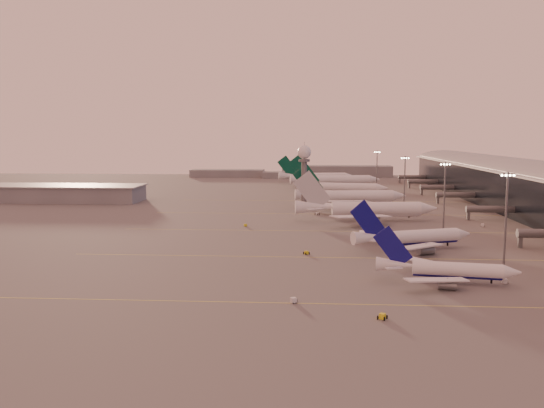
{
  "coord_description": "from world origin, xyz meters",
  "views": [
    {
      "loc": [
        7.52,
        -149.8,
        34.33
      ],
      "look_at": [
        -6.11,
        58.41,
        9.24
      ],
      "focal_mm": 38.0,
      "sensor_mm": 36.0,
      "label": 1
    }
  ],
  "objects": [
    {
      "name": "distant_horizon",
      "position": [
        2.62,
        325.14,
        3.89
      ],
      "size": [
        165.0,
        37.5,
        9.0
      ],
      "color": "slate",
      "rests_on": "ground"
    },
    {
      "name": "greentail_d",
      "position": [
        12.6,
        261.03,
        3.53
      ],
      "size": [
        54.81,
        43.96,
        19.99
      ],
      "color": "white",
      "rests_on": "ground"
    },
    {
      "name": "gsv_tug_hangar",
      "position": [
        36.09,
        154.91,
        0.44
      ],
      "size": [
        3.13,
        2.02,
        0.86
      ],
      "color": "#5A5D5F",
      "rests_on": "ground"
    },
    {
      "name": "taxiway_markings",
      "position": [
        30.0,
        56.0,
        0.01
      ],
      "size": [
        180.0,
        185.25,
        0.02
      ],
      "color": "#E7E251",
      "rests_on": "ground"
    },
    {
      "name": "narrowbody_mid",
      "position": [
        38.64,
        22.64,
        3.19
      ],
      "size": [
        38.59,
        30.24,
        15.74
      ],
      "color": "white",
      "rests_on": "ground"
    },
    {
      "name": "widebody_white",
      "position": [
        30.54,
        80.55,
        3.53
      ],
      "size": [
        57.94,
        46.24,
        20.39
      ],
      "color": "white",
      "rests_on": "ground"
    },
    {
      "name": "gsv_truck_a",
      "position": [
        4.84,
        -34.78,
        1.18
      ],
      "size": [
        6.04,
        4.44,
        2.32
      ],
      "color": "silver",
      "rests_on": "ground"
    },
    {
      "name": "gsv_truck_c",
      "position": [
        -16.18,
        63.7,
        1.0
      ],
      "size": [
        4.83,
        4.42,
        1.95
      ],
      "color": "yellow",
      "rests_on": "ground"
    },
    {
      "name": "hangar",
      "position": [
        -120.0,
        140.0,
        4.32
      ],
      "size": [
        82.0,
        27.0,
        8.5
      ],
      "color": "slate",
      "rests_on": "ground"
    },
    {
      "name": "greentail_a",
      "position": [
        27.7,
        129.88,
        3.55
      ],
      "size": [
        55.25,
        44.39,
        20.1
      ],
      "color": "white",
      "rests_on": "ground"
    },
    {
      "name": "gsv_tug_mid",
      "position": [
        6.8,
        13.76,
        0.47
      ],
      "size": [
        3.38,
        3.75,
        0.92
      ],
      "color": "yellow",
      "rests_on": "ground"
    },
    {
      "name": "gsv_tug_near",
      "position": [
        21.34,
        -44.36,
        0.52
      ],
      "size": [
        3.58,
        4.14,
        1.02
      ],
      "color": "yellow",
      "rests_on": "ground"
    },
    {
      "name": "terminal",
      "position": [
        107.88,
        110.09,
        10.52
      ],
      "size": [
        57.0,
        362.0,
        23.04
      ],
      "color": "black",
      "rests_on": "ground"
    },
    {
      "name": "gsv_catering_a",
      "position": [
        53.16,
        -16.17,
        2.12
      ],
      "size": [
        5.2,
        2.53,
        4.24
      ],
      "color": "silver",
      "rests_on": "ground"
    },
    {
      "name": "gsv_truck_b",
      "position": [
        54.68,
        40.1,
        1.29
      ],
      "size": [
        6.4,
        2.68,
        2.53
      ],
      "color": "#5A5D5F",
      "rests_on": "ground"
    },
    {
      "name": "ground",
      "position": [
        0.0,
        0.0,
        0.0
      ],
      "size": [
        700.0,
        700.0,
        0.0
      ],
      "primitive_type": "plane",
      "color": "#5D5B5B",
      "rests_on": "ground"
    },
    {
      "name": "mast_c",
      "position": [
        50.0,
        110.0,
        13.74
      ],
      "size": [
        3.6,
        0.56,
        25.0
      ],
      "color": "#5B5E63",
      "rests_on": "ground"
    },
    {
      "name": "gsv_catering_b",
      "position": [
        72.86,
        68.46,
        2.24
      ],
      "size": [
        5.95,
        3.99,
        4.49
      ],
      "color": "silver",
      "rests_on": "ground"
    },
    {
      "name": "gsv_tug_far",
      "position": [
        10.94,
        96.34,
        0.54
      ],
      "size": [
        3.7,
        4.24,
        1.04
      ],
      "color": "silver",
      "rests_on": "ground"
    },
    {
      "name": "mast_b",
      "position": [
        55.0,
        55.0,
        13.74
      ],
      "size": [
        3.6,
        0.56,
        25.0
      ],
      "color": "#5B5E63",
      "rests_on": "ground"
    },
    {
      "name": "narrowbody_near",
      "position": [
        39.58,
        -16.32,
        2.64
      ],
      "size": [
        33.23,
        26.32,
        13.06
      ],
      "color": "white",
      "rests_on": "ground"
    },
    {
      "name": "greentail_c",
      "position": [
        24.45,
        224.3,
        3.87
      ],
      "size": [
        59.87,
        47.96,
        21.89
      ],
      "color": "white",
      "rests_on": "ground"
    },
    {
      "name": "mast_d",
      "position": [
        48.0,
        200.0,
        13.74
      ],
      "size": [
        3.6,
        0.56,
        25.0
      ],
      "color": "#5B5E63",
      "rests_on": "ground"
    },
    {
      "name": "greentail_b",
      "position": [
        26.01,
        177.93,
        3.39
      ],
      "size": [
        52.54,
        42.11,
        19.19
      ],
      "color": "white",
      "rests_on": "ground"
    },
    {
      "name": "mast_a",
      "position": [
        58.0,
        0.0,
        13.74
      ],
      "size": [
        3.6,
        0.56,
        25.0
      ],
      "color": "#5B5E63",
      "rests_on": "ground"
    },
    {
      "name": "radar_tower",
      "position": [
        5.0,
        120.0,
        20.95
      ],
      "size": [
        6.4,
        6.4,
        31.1
      ],
      "color": "#5B5E63",
      "rests_on": "ground"
    }
  ]
}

